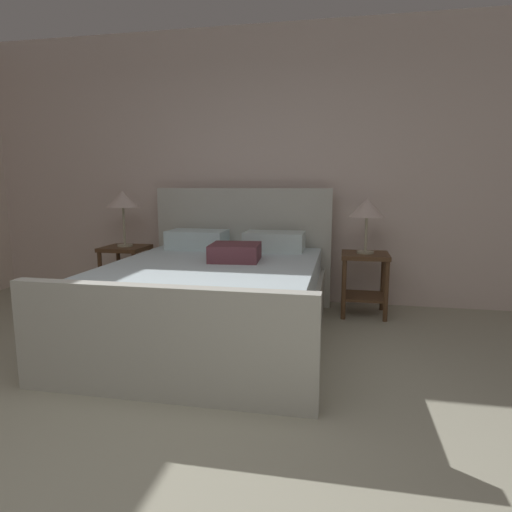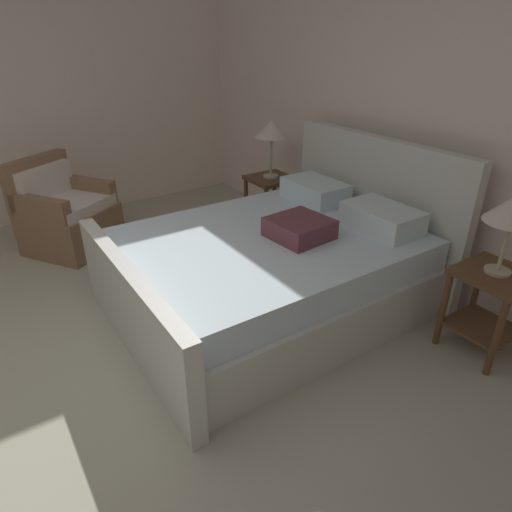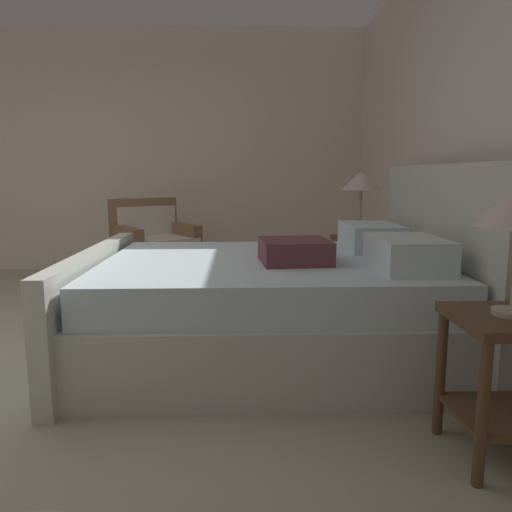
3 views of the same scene
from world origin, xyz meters
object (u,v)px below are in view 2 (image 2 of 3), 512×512
(armchair, at_px, (65,215))
(bed, at_px, (276,265))
(table_lamp_left, at_px, (271,130))
(nightstand_right, at_px, (489,298))
(nightstand_left, at_px, (270,195))

(armchair, bearing_deg, bed, 29.19)
(bed, distance_m, table_lamp_left, 1.65)
(armchair, bearing_deg, nightstand_right, 31.08)
(nightstand_right, bearing_deg, armchair, -148.92)
(nightstand_left, relative_size, armchair, 0.60)
(nightstand_left, distance_m, armchair, 2.09)
(nightstand_left, xyz_separation_m, table_lamp_left, (-0.00, 0.00, 0.68))
(nightstand_right, bearing_deg, bed, -146.00)
(bed, height_order, nightstand_left, bed)
(table_lamp_left, xyz_separation_m, armchair, (-0.77, -1.94, -0.73))
(bed, xyz_separation_m, nightstand_left, (-1.23, 0.82, 0.06))
(bed, height_order, nightstand_right, bed)
(nightstand_left, height_order, armchair, armchair)
(table_lamp_left, distance_m, armchair, 2.21)
(bed, relative_size, nightstand_right, 3.81)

